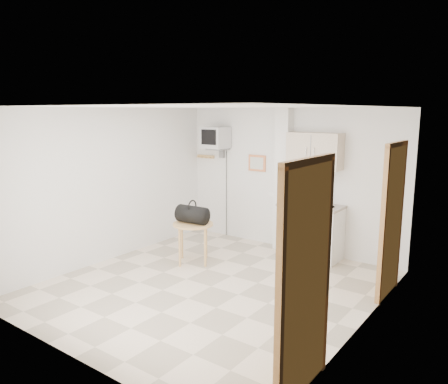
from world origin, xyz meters
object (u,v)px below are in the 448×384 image
Objects in this scene: crt_television at (216,138)px; round_table at (193,228)px; water_bottle at (295,308)px; duffel_bag at (192,214)px.

crt_television reaches higher than round_table.
round_table is 2.45m from water_bottle.
round_table is 0.23m from duffel_bag.
duffel_bag is (-0.01, 0.00, 0.23)m from round_table.
water_bottle is at bearing -19.97° from round_table.
crt_television is at bearing 109.39° from duffel_bag.
duffel_bag reaches higher than round_table.
round_table is 2.10× the size of water_bottle.
crt_television is 1.88m from duffel_bag.
duffel_bag is at bearing 163.95° from round_table.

